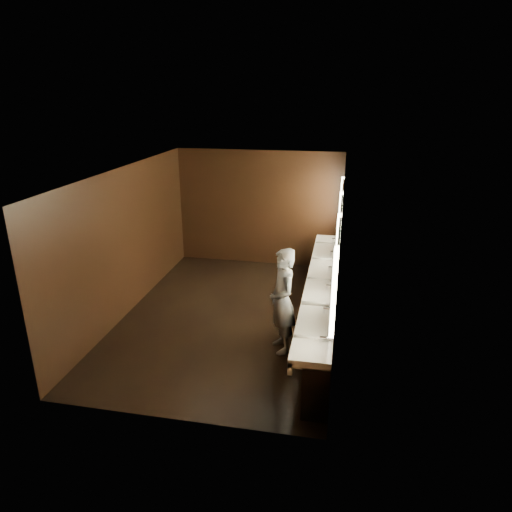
{
  "coord_description": "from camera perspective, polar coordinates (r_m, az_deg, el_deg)",
  "views": [
    {
      "loc": [
        2.01,
        -7.65,
        4.12
      ],
      "look_at": [
        0.51,
        0.0,
        1.27
      ],
      "focal_mm": 32.0,
      "sensor_mm": 36.0,
      "label": 1
    }
  ],
  "objects": [
    {
      "name": "floor",
      "position": [
        8.92,
        -3.27,
        -7.49
      ],
      "size": [
        6.0,
        6.0,
        0.0
      ],
      "primitive_type": "plane",
      "color": "black",
      "rests_on": "ground"
    },
    {
      "name": "ceiling",
      "position": [
        8.02,
        -3.67,
        10.55
      ],
      "size": [
        4.0,
        6.0,
        0.02
      ],
      "primitive_type": "cube",
      "color": "#2D2D2B",
      "rests_on": "wall_back"
    },
    {
      "name": "wall_back",
      "position": [
        11.17,
        0.37,
        5.98
      ],
      "size": [
        4.0,
        0.02,
        2.8
      ],
      "primitive_type": "cube",
      "color": "black",
      "rests_on": "floor"
    },
    {
      "name": "wall_front",
      "position": [
        5.75,
        -10.95,
        -8.59
      ],
      "size": [
        4.0,
        0.02,
        2.8
      ],
      "primitive_type": "cube",
      "color": "black",
      "rests_on": "floor"
    },
    {
      "name": "wall_left",
      "position": [
        9.05,
        -15.82,
        1.8
      ],
      "size": [
        0.02,
        6.0,
        2.8
      ],
      "primitive_type": "cube",
      "color": "black",
      "rests_on": "floor"
    },
    {
      "name": "wall_right",
      "position": [
        8.12,
        10.35,
        0.15
      ],
      "size": [
        0.02,
        6.0,
        2.8
      ],
      "primitive_type": "cube",
      "color": "black",
      "rests_on": "floor"
    },
    {
      "name": "sink_counter",
      "position": [
        8.47,
        8.57,
        -5.52
      ],
      "size": [
        0.55,
        5.4,
        1.01
      ],
      "color": "black",
      "rests_on": "floor"
    },
    {
      "name": "mirror_band",
      "position": [
        8.01,
        10.37,
        2.51
      ],
      "size": [
        0.06,
        5.03,
        1.15
      ],
      "color": "#FFF3C4",
      "rests_on": "wall_right"
    },
    {
      "name": "person",
      "position": [
        7.45,
        3.34,
        -5.64
      ],
      "size": [
        0.66,
        0.77,
        1.78
      ],
      "primitive_type": "imported",
      "rotation": [
        0.0,
        0.0,
        -1.15
      ],
      "color": "#86A4C8",
      "rests_on": "floor"
    },
    {
      "name": "trash_bin",
      "position": [
        7.79,
        6.53,
        -9.45
      ],
      "size": [
        0.48,
        0.48,
        0.6
      ],
      "primitive_type": "cylinder",
      "rotation": [
        0.0,
        0.0,
        0.29
      ],
      "color": "black",
      "rests_on": "floor"
    }
  ]
}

